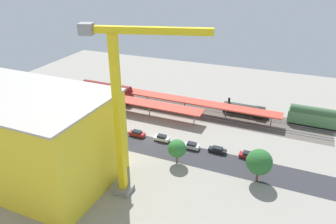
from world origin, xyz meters
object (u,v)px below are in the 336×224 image
at_px(locomotive, 246,110).
at_px(box_truck_1, 26,124).
at_px(parked_car_1, 217,150).
at_px(box_truck_0, 40,124).
at_px(platform_canopy_near, 128,100).
at_px(tower_crane, 125,105).
at_px(traffic_light, 118,135).
at_px(street_tree_0, 87,127).
at_px(parked_car_4, 137,134).
at_px(street_tree_1, 259,162).
at_px(passenger_coach, 323,118).
at_px(parked_car_0, 248,155).
at_px(street_tree_3, 177,149).
at_px(street_tree_2, 110,130).
at_px(construction_building, 23,136).
at_px(parked_car_3, 162,138).
at_px(freight_coach_far, 107,91).
at_px(platform_canopy_far, 185,100).
at_px(parked_car_2, 192,146).

xyz_separation_m(locomotive, box_truck_1, (58.52, 33.49, 0.02)).
distance_m(parked_car_1, box_truck_0, 51.85).
bearing_deg(platform_canopy_near, box_truck_0, 48.63).
distance_m(tower_crane, traffic_light, 23.78).
relative_size(platform_canopy_near, street_tree_0, 7.58).
xyz_separation_m(locomotive, tower_crane, (16.82, 47.36, 18.68)).
xyz_separation_m(parked_car_4, street_tree_1, (-34.29, 8.29, 4.36)).
xyz_separation_m(locomotive, street_tree_0, (37.34, 32.71, 2.79)).
bearing_deg(passenger_coach, street_tree_1, 66.84).
bearing_deg(parked_car_0, box_truck_0, 7.20).
height_order(passenger_coach, parked_car_1, passenger_coach).
bearing_deg(street_tree_3, platform_canopy_near, -41.42).
relative_size(box_truck_0, street_tree_2, 1.41).
relative_size(parked_car_0, construction_building, 0.11).
xyz_separation_m(parked_car_1, box_truck_0, (51.34, 7.18, 1.06)).
distance_m(locomotive, tower_crane, 53.61).
xyz_separation_m(street_tree_0, street_tree_3, (-26.14, 0.84, -0.33)).
relative_size(locomotive, parked_car_3, 3.37).
bearing_deg(street_tree_0, construction_building, 75.58).
bearing_deg(freight_coach_far, street_tree_2, 123.13).
height_order(platform_canopy_far, street_tree_3, street_tree_3).
height_order(platform_canopy_far, parked_car_0, platform_canopy_far).
height_order(street_tree_1, traffic_light, street_tree_1).
bearing_deg(construction_building, parked_car_4, -120.48).
distance_m(locomotive, street_tree_1, 34.54).
height_order(parked_car_2, street_tree_0, street_tree_0).
bearing_deg(parked_car_3, traffic_light, 44.52).
bearing_deg(street_tree_3, parked_car_0, -150.82).
height_order(locomotive, traffic_light, traffic_light).
relative_size(construction_building, traffic_light, 6.02).
distance_m(parked_car_0, tower_crane, 36.83).
distance_m(passenger_coach, freight_coach_far, 70.46).
xyz_separation_m(parked_car_1, parked_car_2, (6.78, 0.71, 0.09)).
bearing_deg(platform_canopy_near, box_truck_1, 44.62).
distance_m(platform_canopy_far, parked_car_0, 31.78).
distance_m(parked_car_2, tower_crane, 30.04).
height_order(parked_car_2, street_tree_1, street_tree_1).
height_order(box_truck_0, street_tree_1, street_tree_1).
bearing_deg(parked_car_0, parked_car_4, 0.72).
bearing_deg(street_tree_1, street_tree_0, -0.92).
height_order(freight_coach_far, parked_car_0, freight_coach_far).
distance_m(freight_coach_far, tower_crane, 54.90).
xyz_separation_m(parked_car_4, box_truck_0, (28.17, 7.07, 0.97)).
xyz_separation_m(tower_crane, street_tree_3, (-5.62, -13.81, -16.22)).
height_order(box_truck_1, traffic_light, traffic_light).
relative_size(locomotive, parked_car_4, 3.10).
relative_size(parked_car_3, box_truck_0, 0.41).
bearing_deg(construction_building, platform_canopy_near, -96.60).
xyz_separation_m(platform_canopy_near, tower_crane, (-19.40, 35.88, 16.34)).
height_order(platform_canopy_near, construction_building, construction_building).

